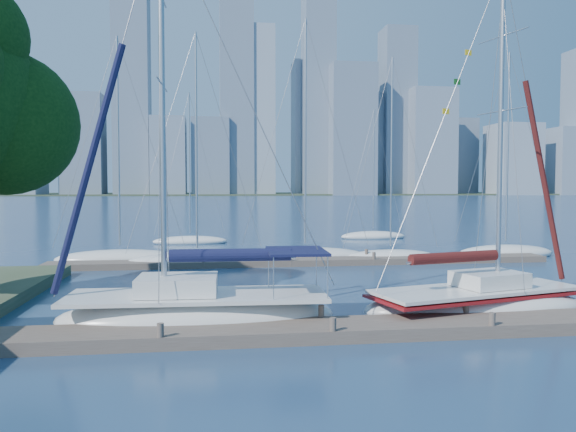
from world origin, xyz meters
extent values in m
plane|color=navy|center=(0.00, 0.00, 0.00)|extent=(700.00, 700.00, 0.00)
cube|color=brown|center=(0.00, 0.00, 0.20)|extent=(26.00, 2.00, 0.40)
cube|color=brown|center=(2.00, 16.00, 0.18)|extent=(30.00, 1.80, 0.36)
cube|color=#38472D|center=(0.00, 320.00, 0.00)|extent=(800.00, 100.00, 1.50)
sphere|color=black|center=(-11.59, 6.55, 7.16)|extent=(5.65, 5.65, 5.65)
ellipsoid|color=silver|center=(-4.03, 1.84, 0.27)|extent=(9.37, 3.37, 1.62)
cube|color=silver|center=(-4.03, 1.84, 1.03)|extent=(8.68, 3.10, 0.13)
cube|color=silver|center=(-4.68, 1.86, 1.41)|extent=(2.67, 2.06, 0.60)
cylinder|color=silver|center=(-5.11, 1.87, 7.37)|extent=(0.19, 0.19, 12.58)
cylinder|color=silver|center=(-2.92, 1.80, 2.27)|extent=(4.39, 0.27, 0.11)
cylinder|color=black|center=(-2.92, 1.80, 2.38)|extent=(4.05, 0.58, 0.43)
cube|color=black|center=(-0.70, 1.71, 2.49)|extent=(2.04, 2.65, 0.09)
ellipsoid|color=silver|center=(5.98, 2.14, 0.25)|extent=(8.82, 4.75, 1.47)
cube|color=silver|center=(5.98, 2.14, 0.93)|extent=(8.16, 4.38, 0.12)
cube|color=silver|center=(6.55, 2.29, 1.28)|extent=(2.73, 2.32, 0.54)
cylinder|color=silver|center=(6.93, 2.39, 6.84)|extent=(0.18, 0.18, 11.71)
cylinder|color=silver|center=(5.01, 1.89, 2.06)|extent=(3.88, 1.08, 0.10)
cylinder|color=#3E0D10|center=(5.01, 1.89, 2.16)|extent=(3.64, 1.29, 0.39)
cube|color=maroon|center=(5.98, 2.14, 0.77)|extent=(8.36, 4.53, 0.10)
ellipsoid|color=silver|center=(-9.16, 18.48, 0.21)|extent=(7.95, 2.67, 1.18)
cylinder|color=silver|center=(-9.16, 18.48, 7.42)|extent=(0.13, 0.13, 12.70)
ellipsoid|color=silver|center=(-4.40, 16.56, 0.21)|extent=(8.62, 4.95, 1.14)
cylinder|color=silver|center=(-4.40, 16.56, 7.35)|extent=(0.12, 0.12, 12.63)
ellipsoid|color=silver|center=(2.32, 17.98, 0.22)|extent=(8.23, 3.35, 1.21)
cylinder|color=silver|center=(2.32, 17.98, 8.10)|extent=(0.13, 0.13, 14.01)
ellipsoid|color=silver|center=(7.71, 17.31, 0.18)|extent=(6.22, 2.52, 1.00)
cylinder|color=silver|center=(7.71, 17.31, 6.83)|extent=(0.11, 0.11, 11.84)
ellipsoid|color=silver|center=(15.99, 18.15, 0.21)|extent=(7.01, 4.61, 1.15)
cylinder|color=silver|center=(15.99, 18.15, 7.28)|extent=(0.13, 0.13, 12.47)
ellipsoid|color=silver|center=(-5.31, 29.59, 0.17)|extent=(6.35, 4.08, 0.94)
cylinder|color=silver|center=(-5.31, 29.59, 6.57)|extent=(0.10, 0.10, 11.44)
ellipsoid|color=silver|center=(10.87, 31.92, 0.18)|extent=(6.21, 3.25, 1.00)
cylinder|color=silver|center=(10.87, 31.92, 6.24)|extent=(0.11, 0.11, 10.66)
cube|color=gray|center=(-96.77, 283.96, 24.84)|extent=(14.85, 23.42, 49.68)
cube|color=slate|center=(-69.73, 287.50, 26.33)|extent=(20.88, 17.63, 52.65)
cube|color=gray|center=(-47.55, 309.43, 16.36)|extent=(16.01, 17.61, 32.71)
cube|color=gray|center=(-25.94, 284.92, 20.50)|extent=(18.02, 19.81, 41.00)
cube|color=slate|center=(-4.22, 286.68, 20.54)|extent=(19.82, 16.86, 41.08)
cube|color=gray|center=(21.35, 289.48, 45.49)|extent=(18.03, 14.99, 90.97)
cube|color=gray|center=(51.90, 304.67, 38.06)|extent=(17.72, 17.46, 76.11)
cube|color=slate|center=(70.99, 278.50, 34.79)|extent=(23.90, 18.95, 69.58)
cube|color=gray|center=(91.42, 294.72, 28.46)|extent=(14.63, 17.11, 56.92)
cube|color=gray|center=(115.77, 279.60, 28.99)|extent=(24.24, 18.80, 57.98)
cube|color=slate|center=(147.05, 309.52, 22.82)|extent=(15.58, 17.52, 45.64)
cube|color=gray|center=(164.09, 278.94, 19.73)|extent=(24.01, 23.94, 39.46)
cube|color=gray|center=(194.50, 279.05, 18.96)|extent=(14.77, 21.38, 37.92)
cube|color=slate|center=(-45.00, 290.00, 56.56)|extent=(18.32, 18.00, 113.13)
cube|color=slate|center=(10.00, 290.00, 51.42)|extent=(17.87, 18.00, 102.84)
cube|color=slate|center=(55.00, 290.00, 60.10)|extent=(16.54, 18.00, 120.20)
cube|color=slate|center=(100.00, 290.00, 46.30)|extent=(17.51, 18.00, 92.59)
camera|label=1|loc=(-3.52, -16.96, 4.67)|focal=35.00mm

